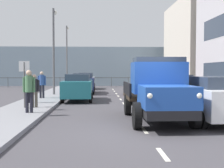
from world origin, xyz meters
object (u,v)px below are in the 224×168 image
Objects in this scene: car_grey_kerbside_1 at (174,89)px; lamp_post_promenade at (54,43)px; car_white_kerbside_near at (213,98)px; car_teal_oppositeside_0 at (78,87)px; truck_vintage_blue at (158,91)px; pedestrian_by_lamp at (30,85)px; street_sign at (24,76)px; car_silver_oppositeside_2 at (86,81)px; pedestrian_couple_b at (29,88)px; pedestrian_couple_a at (42,82)px; car_navy_oppositeside_1 at (83,83)px; lamp_post_far at (67,51)px; pedestrian_strolling at (34,88)px.

car_grey_kerbside_1 is 0.70× the size of lamp_post_promenade.
car_teal_oppositeside_0 is at bearing -55.42° from car_white_kerbside_near.
truck_vintage_blue is at bearing 115.71° from lamp_post_promenade.
street_sign is at bearing 96.28° from pedestrian_by_lamp.
car_grey_kerbside_1 and car_teal_oppositeside_0 have the same top height.
car_white_kerbside_near is 1.08× the size of car_silver_oppositeside_2.
pedestrian_couple_a is at bearing -83.62° from pedestrian_couple_b.
car_white_kerbside_near is 2.35× the size of pedestrian_couple_b.
lamp_post_promenade is at bearing 53.37° from car_navy_oppositeside_1.
lamp_post_promenade is (-0.34, -3.10, 2.82)m from pedestrian_couple_a.
car_teal_oppositeside_0 is (5.64, -8.18, 0.00)m from car_white_kerbside_near.
car_white_kerbside_near is at bearing 123.28° from lamp_post_promenade.
lamp_post_far reaches higher than pedestrian_couple_b.
car_white_kerbside_near is at bearing 145.04° from pedestrian_by_lamp.
pedestrian_by_lamp reaches higher than pedestrian_strolling.
pedestrian_couple_a reaches higher than pedestrian_strolling.
car_white_kerbside_near is 0.96× the size of car_navy_oppositeside_1.
car_navy_oppositeside_1 is 6.33m from pedestrian_couple_a.
pedestrian_couple_b is 0.26× the size of lamp_post_far.
truck_vintage_blue reaches higher than pedestrian_couple_a.
car_white_kerbside_near is at bearing 111.30° from car_navy_oppositeside_1.
car_silver_oppositeside_2 is 16.99m from street_sign.
lamp_post_far reaches higher than street_sign.
pedestrian_strolling is at bearing 96.65° from pedestrian_couple_a.
street_sign is (0.20, 8.20, -2.32)m from lamp_post_promenade.
lamp_post_promenade reaches higher than car_teal_oppositeside_0.
car_navy_oppositeside_1 is 4.63m from lamp_post_promenade.
car_teal_oppositeside_0 is at bearing 98.63° from lamp_post_far.
lamp_post_promenade is (2.05, 2.75, 3.10)m from car_navy_oppositeside_1.
pedestrian_by_lamp is at bearing 74.21° from car_navy_oppositeside_1.
pedestrian_couple_b reaches higher than car_teal_oppositeside_0.
lamp_post_promenade reaches higher than pedestrian_by_lamp.
car_teal_oppositeside_0 is at bearing -111.53° from pedestrian_strolling.
truck_vintage_blue reaches higher than car_grey_kerbside_1.
car_teal_oppositeside_0 and car_navy_oppositeside_1 have the same top height.
car_teal_oppositeside_0 is 0.97× the size of car_navy_oppositeside_1.
pedestrian_by_lamp is 0.26× the size of lamp_post_promenade.
pedestrian_couple_b is 1.92m from street_sign.
truck_vintage_blue is 6.44m from pedestrian_strolling.
pedestrian_couple_b is at bearing -13.57° from car_white_kerbside_near.
lamp_post_far is at bearing -71.27° from car_white_kerbside_near.
street_sign reaches higher than pedestrian_strolling.
car_navy_oppositeside_1 is 5.86m from car_silver_oppositeside_2.
lamp_post_promenade is at bearing 91.34° from lamp_post_far.
street_sign reaches higher than car_white_kerbside_near.
car_white_kerbside_near is 7.47m from pedestrian_couple_b.
car_navy_oppositeside_1 is at bearing -56.74° from car_grey_kerbside_1.
pedestrian_couple_b is at bearing 91.86° from lamp_post_far.
car_silver_oppositeside_2 is 2.31× the size of pedestrian_by_lamp.
car_grey_kerbside_1 is 6.10m from car_teal_oppositeside_0.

